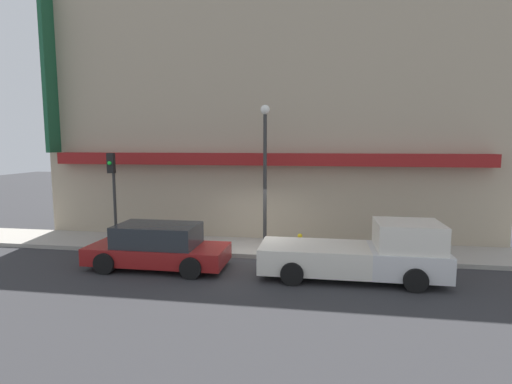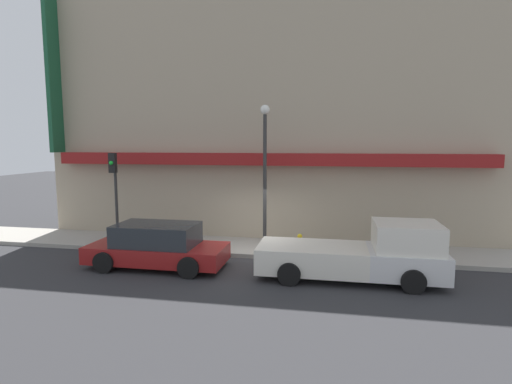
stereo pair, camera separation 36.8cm
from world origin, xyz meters
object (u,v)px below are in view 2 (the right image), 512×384
parked_car (157,246)px  pickup_truck (362,254)px  fire_hydrant (300,242)px  street_lamp (265,160)px  traffic_light (115,181)px

parked_car → pickup_truck: bearing=1.1°
fire_hydrant → street_lamp: 3.41m
parked_car → street_lamp: (3.33, 2.46, 2.87)m
parked_car → traffic_light: traffic_light is taller
parked_car → fire_hydrant: parked_car is taller
fire_hydrant → parked_car: bearing=-152.1°
parked_car → traffic_light: 4.15m
parked_car → street_lamp: size_ratio=0.86×
street_lamp → traffic_light: bearing=-178.5°
pickup_truck → parked_car: pickup_truck is taller
pickup_truck → traffic_light: (-9.66, 2.30, 1.90)m
street_lamp → traffic_light: size_ratio=1.49×
fire_hydrant → traffic_light: 7.85m
parked_car → street_lamp: bearing=37.5°
traffic_light → street_lamp: bearing=1.5°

